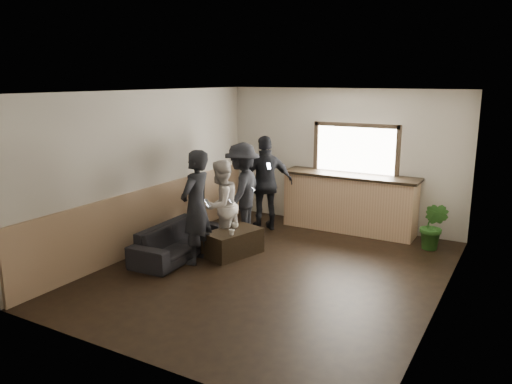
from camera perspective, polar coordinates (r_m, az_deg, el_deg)
The scene contains 12 objects.
ground at distance 8.03m, azimuth 1.98°, elevation -9.01°, with size 5.00×6.00×0.01m, color black.
room_shell at distance 7.96m, azimuth -2.64°, elevation 1.84°, with size 5.01×6.01×2.80m.
bar_counter at distance 10.10m, azimuth 10.64°, elevation -0.80°, with size 2.70×0.68×2.13m.
sofa at distance 8.70m, azimuth -8.89°, elevation -5.49°, with size 1.88×0.74×0.55m, color black.
coffee_table at distance 8.66m, azimuth -2.63°, elevation -5.81°, with size 0.55×0.99×0.44m, color black.
cup_a at distance 8.72m, azimuth -2.42°, elevation -3.84°, with size 0.12×0.12×0.09m, color silver.
cup_b at distance 8.35m, azimuth -2.80°, elevation -4.61°, with size 0.10×0.10×0.09m, color silver.
potted_plant at distance 9.37m, azimuth 19.63°, elevation -3.70°, with size 0.48×0.39×0.88m, color #2D6623.
person_a at distance 8.19m, azimuth -6.87°, elevation -1.72°, with size 0.52×0.71×1.88m.
person_b at distance 8.79m, azimuth -4.06°, elevation -1.54°, with size 0.67×0.83×1.61m.
person_c at distance 9.38m, azimuth -1.58°, elevation 0.08°, with size 0.89×1.29×1.83m.
person_d at distance 9.91m, azimuth 1.13°, elevation 0.99°, with size 1.12×1.11×1.90m.
Camera 1 is at (3.43, -6.61, 3.00)m, focal length 35.00 mm.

